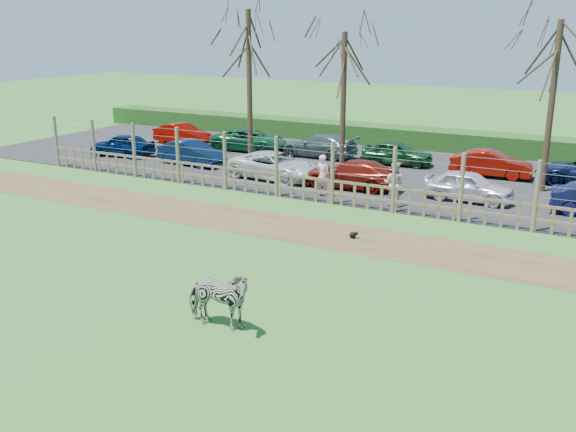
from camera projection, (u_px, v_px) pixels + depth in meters
The scene contains 22 objects.
ground at pixel (217, 270), 18.50m from camera, with size 120.00×120.00×0.00m, color #598A3B.
dirt_strip at pixel (290, 228), 22.29m from camera, with size 34.00×2.80×0.01m, color brown.
asphalt at pixel (388, 172), 30.73m from camera, with size 44.00×13.00×0.04m, color #232326.
hedge at pixel (431, 139), 36.48m from camera, with size 46.00×2.00×1.10m, color #1E4716.
fence at pixel (332, 184), 25.02m from camera, with size 30.16×0.16×2.50m.
tree_left at pixel (249, 51), 30.40m from camera, with size 4.80×4.80×7.88m.
tree_mid at pixel (344, 68), 29.41m from camera, with size 4.80×4.80×6.83m.
tree_right at pixel (556, 65), 25.63m from camera, with size 4.80×4.80×7.35m.
zebra at pixel (218, 299), 14.72m from camera, with size 0.79×1.73×1.46m, color gray.
visitor_a at pixel (323, 176), 26.07m from camera, with size 0.63×0.41×1.72m, color beige.
visitor_b at pixel (394, 184), 24.71m from camera, with size 0.84×0.65×1.72m, color beige.
crow at pixel (353, 235), 21.18m from camera, with size 0.30×0.22×0.25m.
car_0 at pixel (122, 145), 34.20m from camera, with size 1.42×3.52×1.20m, color #031748.
car_1 at pixel (191, 153), 32.12m from camera, with size 1.27×3.64×1.20m, color #0A1D41.
car_2 at pixel (274, 166), 29.12m from camera, with size 1.99×4.32×1.20m, color white.
car_3 at pixel (351, 174), 27.52m from camera, with size 1.68×4.13×1.20m, color maroon.
car_4 at pixel (469, 186), 25.47m from camera, with size 1.42×3.52×1.20m, color silver.
car_7 at pixel (182, 134), 37.62m from camera, with size 1.27×3.64×1.20m, color #8B0801.
car_8 at pixel (250, 140), 35.62m from camera, with size 1.99×4.32×1.20m, color #0F532C.
car_9 at pixel (319, 146), 33.98m from camera, with size 1.68×4.13×1.20m, color #4D5E64.
car_10 at pixel (397, 153), 32.05m from camera, with size 1.42×3.52×1.20m, color #154423.
car_11 at pixel (491, 164), 29.53m from camera, with size 1.27×3.64×1.20m, color #941006.
Camera 1 is at (10.02, -14.24, 6.76)m, focal length 40.00 mm.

